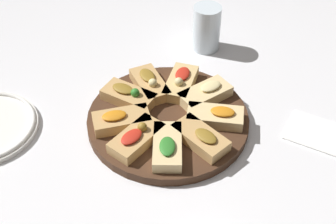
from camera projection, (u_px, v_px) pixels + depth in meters
ground_plane at (168, 123)px, 0.92m from camera, size 3.00×3.00×0.00m
serving_board at (168, 120)px, 0.92m from camera, size 0.32×0.32×0.02m
focaccia_slice_0 at (181, 83)px, 0.97m from camera, size 0.10×0.12×0.04m
focaccia_slice_1 at (150, 84)px, 0.96m from camera, size 0.12×0.08×0.04m
focaccia_slice_2 at (129, 96)px, 0.93m from camera, size 0.12×0.08×0.04m
focaccia_slice_3 at (121, 120)px, 0.88m from camera, size 0.09×0.12×0.03m
focaccia_slice_4 at (137, 138)px, 0.85m from camera, size 0.07×0.11×0.04m
focaccia_slice_5 at (167, 146)px, 0.83m from camera, size 0.11×0.11×0.03m
focaccia_slice_6 at (202, 137)px, 0.85m from camera, size 0.11×0.06×0.03m
focaccia_slice_7 at (216, 116)px, 0.89m from camera, size 0.11×0.11×0.03m
focaccia_slice_8 at (205, 94)px, 0.94m from camera, size 0.06×0.11×0.03m
water_glass at (207, 28)px, 1.08m from camera, size 0.06×0.06×0.11m
napkin_stack at (316, 132)px, 0.90m from camera, size 0.13×0.12×0.01m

